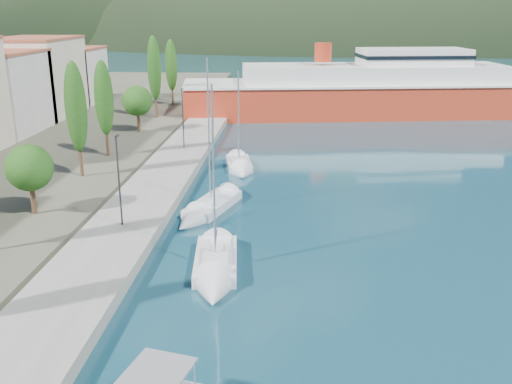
{
  "coord_description": "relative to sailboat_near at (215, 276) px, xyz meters",
  "views": [
    {
      "loc": [
        2.25,
        -20.21,
        14.55
      ],
      "look_at": [
        0.0,
        14.0,
        3.5
      ],
      "focal_mm": 40.0,
      "sensor_mm": 36.0,
      "label": 1
    }
  ],
  "objects": [
    {
      "name": "quay",
      "position": [
        -7.06,
        17.63,
        0.09
      ],
      "size": [
        5.0,
        88.0,
        0.8
      ],
      "primitive_type": "cube",
      "color": "gray",
      "rests_on": "ground"
    },
    {
      "name": "sailboat_mid",
      "position": [
        -2.4,
        10.21,
        -0.02
      ],
      "size": [
        4.68,
        8.76,
        12.2
      ],
      "color": "silver",
      "rests_on": "ground"
    },
    {
      "name": "tree_row",
      "position": [
        -13.99,
        23.25,
        5.61
      ],
      "size": [
        3.52,
        65.9,
        10.65
      ],
      "color": "#47301E",
      "rests_on": "land_strip"
    },
    {
      "name": "sailboat_near",
      "position": [
        0.0,
        0.0,
        0.0
      ],
      "size": [
        3.21,
        8.34,
        11.7
      ],
      "color": "silver",
      "rests_on": "ground"
    },
    {
      "name": "lamp_posts",
      "position": [
        -7.06,
        6.22,
        3.77
      ],
      "size": [
        0.15,
        45.37,
        6.06
      ],
      "color": "#2D2D33",
      "rests_on": "quay"
    },
    {
      "name": "ground",
      "position": [
        1.94,
        111.63,
        -0.31
      ],
      "size": [
        1400.0,
        1400.0,
        0.0
      ],
      "primitive_type": "plane",
      "color": "#174453"
    },
    {
      "name": "sailboat_far",
      "position": [
        -0.63,
        22.53,
        -0.03
      ],
      "size": [
        3.39,
        7.15,
        10.09
      ],
      "color": "silver",
      "rests_on": "ground"
    },
    {
      "name": "ferry",
      "position": [
        15.67,
        53.91,
        2.92
      ],
      "size": [
        54.47,
        18.3,
        10.61
      ],
      "color": "#B7311A",
      "rests_on": "ground"
    }
  ]
}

